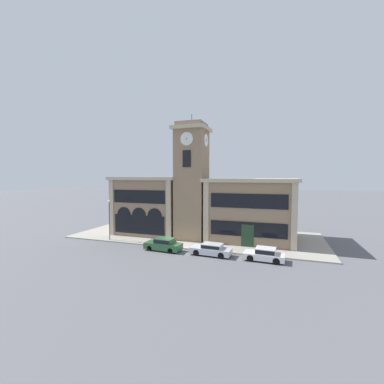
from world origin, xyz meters
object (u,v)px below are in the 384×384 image
object	(u,v)px
parked_car_mid	(211,249)
parked_car_far	(265,254)
fire_hydrant	(176,243)
parked_car_near	(164,244)
street_lamp	(109,213)

from	to	relation	value
parked_car_mid	parked_car_far	bearing A→B (deg)	-176.65
fire_hydrant	parked_car_near	bearing A→B (deg)	-114.68
street_lamp	fire_hydrant	bearing A→B (deg)	-0.24
parked_car_far	street_lamp	bearing A→B (deg)	-1.68
parked_car_mid	fire_hydrant	size ratio (longest dim) A/B	5.35
parked_car_mid	street_lamp	size ratio (longest dim) A/B	0.85
street_lamp	parked_car_far	bearing A→B (deg)	-5.04
parked_car_mid	street_lamp	distance (m)	15.20
parked_car_near	fire_hydrant	size ratio (longest dim) A/B	5.17
fire_hydrant	parked_car_mid	bearing A→B (deg)	-19.42
parked_car_mid	fire_hydrant	world-z (taller)	parked_car_mid
parked_car_mid	parked_car_far	size ratio (longest dim) A/B	1.10
parked_car_mid	parked_car_far	xyz separation A→B (m)	(5.74, -0.00, 0.02)
parked_car_near	street_lamp	size ratio (longest dim) A/B	0.82
parked_car_near	fire_hydrant	world-z (taller)	parked_car_near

